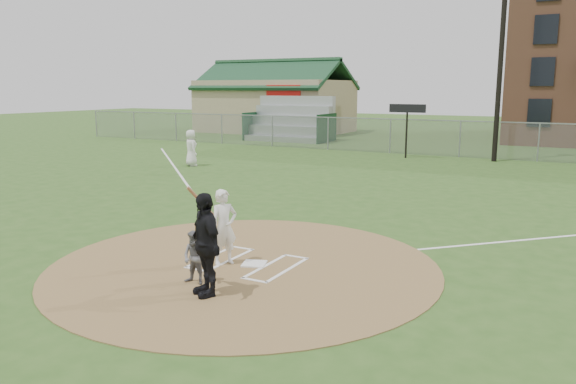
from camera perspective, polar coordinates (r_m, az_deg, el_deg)
The scene contains 14 objects.
ground at distance 12.31m, azimuth -4.47°, elevation -7.47°, with size 140.00×140.00×0.00m, color #2D511B.
dirt_circle at distance 12.31m, azimuth -4.47°, elevation -7.43°, with size 8.40×8.40×0.02m, color olive.
home_plate at distance 12.31m, azimuth -3.45°, elevation -7.28°, with size 0.49×0.49×0.03m, color white.
foul_line_third at distance 24.60m, azimuth -10.74°, elevation 1.49°, with size 0.10×24.00×0.01m, color white.
catcher at distance 11.13m, azimuth -9.43°, elevation -6.59°, with size 0.51×0.40×1.06m, color slate.
umpire at distance 10.41m, azimuth -8.38°, elevation -5.27°, with size 1.13×0.47×1.93m, color black.
ondeck_player at distance 27.99m, azimuth -9.82°, elevation 4.43°, with size 0.87×0.57×1.78m, color silver.
batters_boxes at distance 12.42m, azimuth -4.10°, elevation -7.18°, with size 2.08×1.88×0.01m.
batter_at_plate at distance 12.18m, azimuth -6.54°, elevation -3.54°, with size 0.81×1.03×1.78m.
outfield_fence at distance 32.57m, azimuth 17.07°, elevation 5.19°, with size 56.08×0.08×2.03m.
bleachers at distance 40.96m, azimuth 0.12°, elevation 7.46°, with size 6.08×3.20×3.20m.
clubhouse at distance 49.28m, azimuth -1.27°, elevation 8.92°, with size 12.20×8.71×6.23m.
light_pole at distance 31.25m, azimuth 20.97°, elevation 15.04°, with size 1.20×0.30×12.22m.
scoreboard_sign at distance 31.33m, azimuth 12.01°, elevation 7.74°, with size 2.00×0.10×2.93m.
Camera 1 is at (6.39, -9.81, 3.80)m, focal length 35.00 mm.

